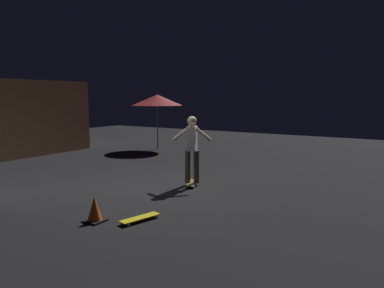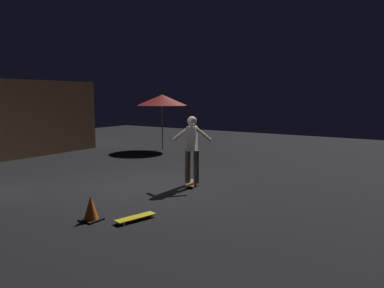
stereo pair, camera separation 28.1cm
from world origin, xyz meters
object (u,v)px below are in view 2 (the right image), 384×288
skateboard_ridden (192,183)px  patio_umbrella (162,100)px  traffic_cone (91,209)px  skater (192,145)px  skateboard_spare (136,218)px

skateboard_ridden → patio_umbrella: bearing=44.6°
traffic_cone → skater: bearing=-1.3°
skater → traffic_cone: bearing=178.7°
skateboard_spare → skater: (2.76, 0.60, 0.98)m
skateboard_ridden → skateboard_spare: same height
patio_umbrella → skateboard_spare: bearing=-145.1°
skateboard_ridden → skater: 0.98m
patio_umbrella → skater: patio_umbrella is taller
skateboard_ridden → traffic_cone: size_ratio=1.73×
patio_umbrella → skater: size_ratio=1.38×
skateboard_spare → traffic_cone: (-0.44, 0.67, 0.16)m
skateboard_ridden → skateboard_spare: bearing=-167.7°
skateboard_ridden → skateboard_spare: (-2.76, -0.60, 0.00)m
skater → skateboard_ridden: bearing=0.0°
patio_umbrella → skateboard_spare: patio_umbrella is taller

